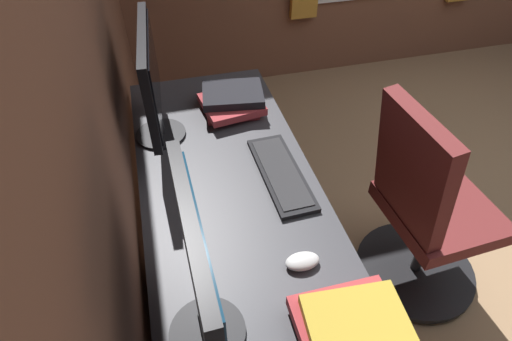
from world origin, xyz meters
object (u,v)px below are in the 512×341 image
object	(u,v)px
drawer_pedestal	(247,328)
office_chair	(424,215)
keyboard_main	(281,173)
book_stack_near	(232,101)
book_stack_far	(353,328)
mouse_spare	(302,261)
monitor_secondary	(152,80)
monitor_primary	(200,276)

from	to	relation	value
drawer_pedestal	office_chair	distance (m)	0.86
keyboard_main	office_chair	bearing A→B (deg)	-100.53
drawer_pedestal	book_stack_near	xyz separation A→B (m)	(0.80, -0.14, 0.43)
drawer_pedestal	book_stack_far	world-z (taller)	book_stack_far
keyboard_main	mouse_spare	bearing A→B (deg)	171.86
mouse_spare	book_stack_near	distance (m)	0.84
book_stack_far	mouse_spare	bearing A→B (deg)	10.75
book_stack_far	monitor_secondary	bearing A→B (deg)	21.49
book_stack_near	book_stack_far	size ratio (longest dim) A/B	1.05
drawer_pedestal	monitor_secondary	xyz separation A→B (m)	(0.70, 0.18, 0.64)
monitor_secondary	mouse_spare	distance (m)	0.85
book_stack_near	drawer_pedestal	bearing A→B (deg)	170.25
drawer_pedestal	keyboard_main	xyz separation A→B (m)	(0.35, -0.22, 0.39)
monitor_primary	book_stack_near	bearing A→B (deg)	-15.93
book_stack_far	office_chair	distance (m)	0.86
monitor_primary	keyboard_main	size ratio (longest dim) A/B	1.10
monitor_secondary	office_chair	xyz separation A→B (m)	(-0.47, -1.00, -0.53)
book_stack_near	office_chair	xyz separation A→B (m)	(-0.56, -0.68, -0.32)
mouse_spare	office_chair	xyz separation A→B (m)	(0.28, -0.66, -0.29)
keyboard_main	monitor_primary	bearing A→B (deg)	145.53
monitor_secondary	mouse_spare	bearing A→B (deg)	-155.26
drawer_pedestal	keyboard_main	size ratio (longest dim) A/B	1.64
mouse_spare	office_chair	size ratio (longest dim) A/B	0.11
drawer_pedestal	monitor_primary	world-z (taller)	monitor_primary
keyboard_main	book_stack_far	size ratio (longest dim) A/B	1.54
keyboard_main	book_stack_near	size ratio (longest dim) A/B	1.47
monitor_secondary	book_stack_far	distance (m)	1.08
book_stack_near	office_chair	bearing A→B (deg)	-129.52
book_stack_near	monitor_secondary	bearing A→B (deg)	107.34
office_chair	drawer_pedestal	bearing A→B (deg)	106.13
mouse_spare	book_stack_far	world-z (taller)	book_stack_far
monitor_secondary	book_stack_near	world-z (taller)	monitor_secondary
book_stack_far	drawer_pedestal	bearing A→B (deg)	36.74
book_stack_near	office_chair	size ratio (longest dim) A/B	0.30
drawer_pedestal	monitor_primary	xyz separation A→B (m)	(-0.18, 0.14, 0.64)
keyboard_main	book_stack_near	distance (m)	0.46
monitor_primary	book_stack_near	world-z (taller)	monitor_primary
monitor_primary	monitor_secondary	bearing A→B (deg)	2.34
mouse_spare	book_stack_far	size ratio (longest dim) A/B	0.38
book_stack_near	mouse_spare	bearing A→B (deg)	-178.19
mouse_spare	book_stack_far	bearing A→B (deg)	-169.25
drawer_pedestal	mouse_spare	size ratio (longest dim) A/B	6.68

